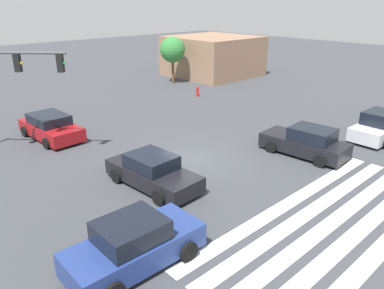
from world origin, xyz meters
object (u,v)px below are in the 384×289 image
Objects in this scene: car_4 at (51,127)px; fire_hydrant at (197,91)px; car_1 at (134,245)px; car_2 at (153,172)px; car_0 at (380,126)px; tree_corner_c at (173,50)px; car_3 at (306,142)px.

fire_hydrant is (13.42, 1.46, -0.26)m from car_4.
car_1 is 21.74m from fire_hydrant.
car_4 is at bearing -178.95° from car_2.
car_0 is at bearing 68.87° from car_2.
car_4 is (-0.69, 8.98, 0.02)m from car_2.
car_0 is at bearing -0.53° from car_1.
car_4 reaches higher than fire_hydrant.
car_4 is 1.06× the size of tree_corner_c.
car_3 reaches higher than car_4.
fire_hydrant is at bearing -109.62° from tree_corner_c.
car_4 is at bearing 32.73° from car_3.
car_0 is 14.18m from car_2.
car_2 is at bearing -140.66° from fire_hydrant.
car_4 is at bearing -173.81° from fire_hydrant.
fire_hydrant is at bearing 125.98° from car_2.
car_1 reaches higher than car_4.
car_0 is 0.99× the size of car_4.
car_1 is 5.08× the size of fire_hydrant.
car_1 is at bearing -132.81° from tree_corner_c.
tree_corner_c is (15.39, 6.98, 2.50)m from car_4.
car_1 is 27.11m from tree_corner_c.
car_3 is at bearing 68.15° from car_2.
car_1 is at bearing -46.80° from car_2.
tree_corner_c reaches higher than car_1.
fire_hydrant is at bearing 42.15° from car_1.
car_2 is 8.51m from car_3.
tree_corner_c is (6.63, 18.65, 2.47)m from car_3.
car_0 is 0.97× the size of car_2.
car_2 reaches higher than car_4.
tree_corner_c is at bearing 70.38° from fire_hydrant.
car_4 is (-8.76, 11.67, -0.03)m from car_3.
car_2 is at bearing 1.77° from car_4.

